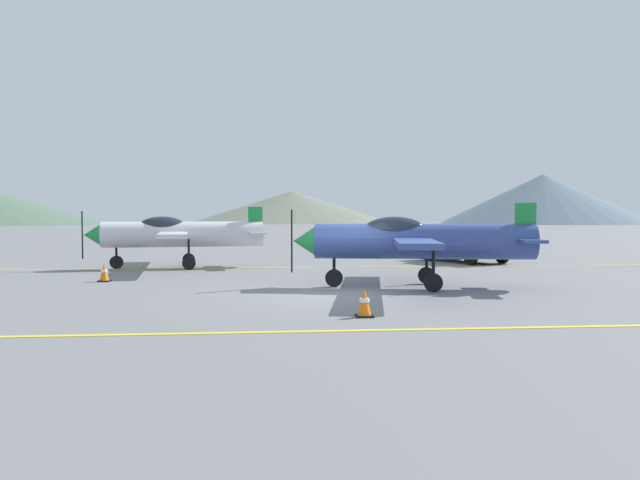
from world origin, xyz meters
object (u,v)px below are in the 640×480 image
traffic_cone_side (104,272)px  car_sedan (465,243)px  traffic_cone_front (364,303)px  airplane_near (414,240)px  airplane_mid (177,233)px

traffic_cone_side → car_sedan: bearing=26.0°
traffic_cone_side → traffic_cone_front: bearing=-46.1°
airplane_near → car_sedan: bearing=63.3°
car_sedan → airplane_near: bearing=-116.7°
airplane_near → traffic_cone_side: size_ratio=13.80×
airplane_mid → traffic_cone_side: 5.30m
airplane_mid → car_sedan: airplane_mid is taller
traffic_cone_front → airplane_near: bearing=65.2°
car_sedan → traffic_cone_side: size_ratio=7.90×
car_sedan → traffic_cone_front: bearing=-116.0°
traffic_cone_side → airplane_mid: bearing=72.5°
airplane_mid → traffic_cone_side: (-1.56, -4.95, -1.08)m
airplane_near → traffic_cone_side: bearing=165.3°
traffic_cone_front → traffic_cone_side: bearing=133.9°
traffic_cone_front → traffic_cone_side: 10.17m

